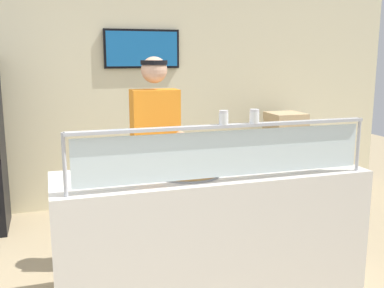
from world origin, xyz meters
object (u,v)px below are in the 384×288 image
(pizza_tray, at_px, (187,172))
(pepper_flake_shaker, at_px, (254,117))
(pizza_server, at_px, (185,170))
(pizza_box_stack, at_px, (286,124))
(worker_figure, at_px, (156,150))
(parmesan_shaker, at_px, (224,118))

(pizza_tray, distance_m, pepper_flake_shaker, 0.62)
(pizza_server, relative_size, pepper_flake_shaker, 3.07)
(pizza_tray, relative_size, pizza_box_stack, 1.11)
(pepper_flake_shaker, bearing_deg, worker_figure, 116.64)
(pepper_flake_shaker, bearing_deg, pizza_tray, 143.82)
(pepper_flake_shaker, relative_size, pizza_box_stack, 0.21)
(worker_figure, distance_m, pizza_box_stack, 2.30)
(pizza_tray, xyz_separation_m, pizza_server, (-0.02, -0.02, 0.02))
(parmesan_shaker, bearing_deg, pepper_flake_shaker, -0.00)
(pizza_tray, height_order, worker_figure, worker_figure)
(worker_figure, height_order, pizza_box_stack, worker_figure)
(pizza_tray, distance_m, worker_figure, 0.63)
(worker_figure, bearing_deg, pizza_box_stack, 33.35)
(pizza_tray, distance_m, pizza_server, 0.03)
(parmesan_shaker, relative_size, worker_figure, 0.05)
(pizza_server, bearing_deg, pizza_tray, 40.55)
(pizza_tray, height_order, pepper_flake_shaker, pepper_flake_shaker)
(pizza_server, distance_m, pizza_box_stack, 2.67)
(pizza_server, bearing_deg, worker_figure, 88.15)
(pizza_tray, xyz_separation_m, pepper_flake_shaker, (0.37, -0.27, 0.41))
(worker_figure, bearing_deg, pepper_flake_shaker, -63.36)
(pizza_box_stack, bearing_deg, pizza_tray, -134.42)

